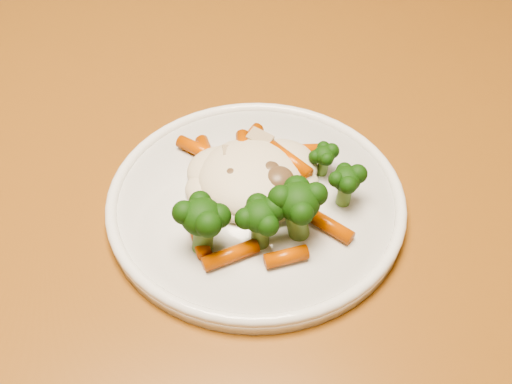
# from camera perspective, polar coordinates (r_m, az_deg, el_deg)

# --- Properties ---
(dining_table) EXTENTS (1.16, 0.78, 0.75)m
(dining_table) POSITION_cam_1_polar(r_m,az_deg,el_deg) (0.69, 3.65, -2.60)
(dining_table) COLOR #945922
(dining_table) RESTS_ON ground
(plate) EXTENTS (0.25, 0.25, 0.01)m
(plate) POSITION_cam_1_polar(r_m,az_deg,el_deg) (0.55, 0.00, -0.98)
(plate) COLOR white
(plate) RESTS_ON dining_table
(meal) EXTENTS (0.17, 0.16, 0.05)m
(meal) POSITION_cam_1_polar(r_m,az_deg,el_deg) (0.52, 0.40, 0.31)
(meal) COLOR beige
(meal) RESTS_ON plate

